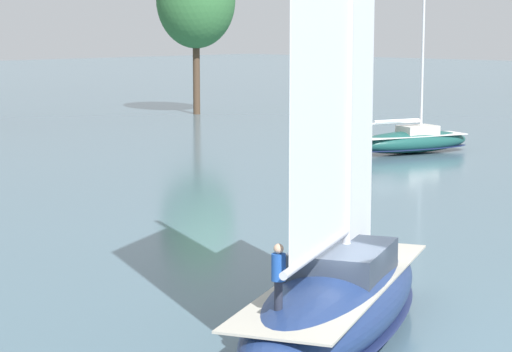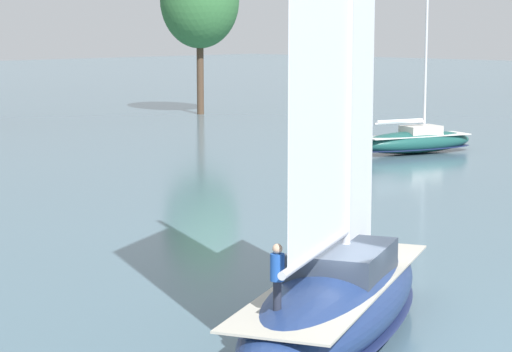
# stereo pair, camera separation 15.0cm
# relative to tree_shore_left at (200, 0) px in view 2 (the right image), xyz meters

# --- Properties ---
(ground_plane) EXTENTS (400.00, 400.00, 0.00)m
(ground_plane) POSITION_rel_tree_shore_left_xyz_m (-44.79, -54.21, -10.84)
(ground_plane) COLOR slate
(tree_shore_left) EXTENTS (7.52, 7.52, 15.49)m
(tree_shore_left) POSITION_rel_tree_shore_left_xyz_m (0.00, 0.00, 0.00)
(tree_shore_left) COLOR #4C3828
(tree_shore_left) RESTS_ON ground
(sailboat_main) EXTENTS (12.40, 7.90, 16.54)m
(sailboat_main) POSITION_rel_tree_shore_left_xyz_m (-44.77, -54.20, -9.57)
(sailboat_main) COLOR navy
(sailboat_main) RESTS_ON ground
(sailboat_moored_mid_channel) EXTENTS (9.18, 5.25, 12.18)m
(sailboat_moored_mid_channel) POSITION_rel_tree_shore_left_xyz_m (-10.13, -32.26, -10.02)
(sailboat_moored_mid_channel) COLOR #194C47
(sailboat_moored_mid_channel) RESTS_ON ground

